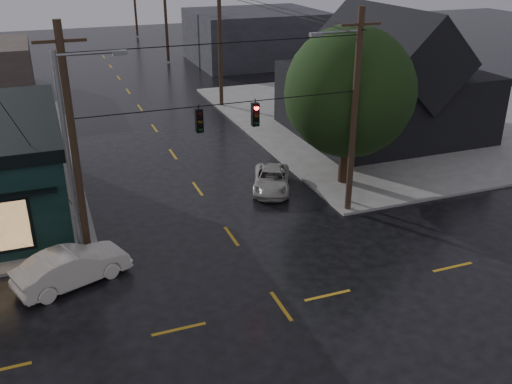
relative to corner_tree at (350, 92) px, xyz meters
name	(u,v)px	position (x,y,z in m)	size (l,w,h in m)	color
ground_plane	(281,306)	(-8.08, -9.79, -5.34)	(160.00, 160.00, 0.00)	black
sidewalk_ne	(414,115)	(11.92, 10.21, -5.26)	(28.00, 28.00, 0.15)	slate
ne_building	(385,72)	(6.92, 7.21, -0.86)	(12.60, 11.60, 8.75)	black
corner_tree	(350,92)	(0.00, 0.00, 0.00)	(7.12, 7.12, 8.76)	black
utility_pole_nw	(89,256)	(-14.58, -3.29, -5.34)	(2.00, 0.32, 10.15)	black
utility_pole_ne	(347,211)	(-1.58, -3.29, -5.34)	(2.00, 0.32, 10.15)	black
utility_pole_far_a	(222,106)	(-1.58, 18.21, -5.34)	(2.00, 0.32, 9.65)	black
utility_pole_far_b	(169,62)	(-1.58, 38.21, -5.34)	(2.00, 0.32, 9.15)	black
utility_pole_far_c	(138,37)	(-1.58, 58.21, -5.34)	(2.00, 0.32, 9.15)	black
span_signal_assembly	(228,117)	(-7.99, -3.29, 0.36)	(13.00, 0.48, 1.23)	black
streetlight_nw	(84,265)	(-14.88, -3.99, -5.34)	(5.40, 0.30, 9.15)	gray
streetlight_ne	(349,204)	(-1.08, -2.59, -5.34)	(5.40, 0.30, 9.15)	gray
bg_building_east	(256,36)	(7.92, 35.21, -2.54)	(14.00, 12.00, 5.60)	#25252A
sedan_cream	(72,267)	(-15.36, -5.30, -4.58)	(1.61, 4.61, 1.52)	silver
suv_silver	(272,180)	(-4.23, 0.64, -4.75)	(1.96, 4.24, 1.18)	#AFABA2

